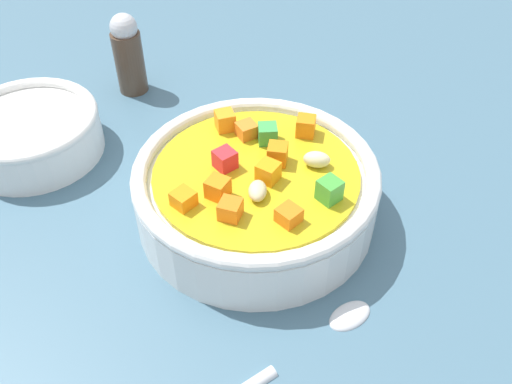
% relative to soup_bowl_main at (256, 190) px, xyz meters
% --- Properties ---
extents(ground_plane, '(1.40, 1.40, 0.02)m').
position_rel_soup_bowl_main_xyz_m(ground_plane, '(0.00, -0.00, -0.04)').
color(ground_plane, '#42667A').
extents(soup_bowl_main, '(0.20, 0.20, 0.07)m').
position_rel_soup_bowl_main_xyz_m(soup_bowl_main, '(0.00, 0.00, 0.00)').
color(soup_bowl_main, white).
rests_on(soup_bowl_main, ground_plane).
extents(spoon, '(0.18, 0.16, 0.01)m').
position_rel_soup_bowl_main_xyz_m(spoon, '(0.15, 0.03, -0.03)').
color(spoon, silver).
rests_on(spoon, ground_plane).
extents(side_bowl_small, '(0.13, 0.13, 0.04)m').
position_rel_soup_bowl_main_xyz_m(side_bowl_small, '(-0.03, -0.22, -0.01)').
color(side_bowl_small, white).
rests_on(side_bowl_small, ground_plane).
extents(pepper_shaker, '(0.03, 0.03, 0.09)m').
position_rel_soup_bowl_main_xyz_m(pepper_shaker, '(-0.15, -0.18, 0.01)').
color(pepper_shaker, '#4C3828').
rests_on(pepper_shaker, ground_plane).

